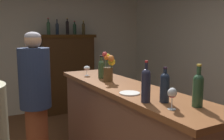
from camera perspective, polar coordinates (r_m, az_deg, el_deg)
name	(u,v)px	position (r m, az deg, el deg)	size (l,w,h in m)	color
wall_back	(30,47)	(5.16, -18.54, 5.08)	(5.15, 0.12, 2.67)	beige
bar_counter	(125,133)	(2.75, 3.00, -14.38)	(0.57, 2.44, 1.05)	brown
display_cabinet	(68,72)	(5.09, -10.29, -0.40)	(1.12, 0.41, 1.58)	#38210E
wine_bottle_syrah	(146,84)	(1.97, 7.93, -3.26)	(0.07, 0.07, 0.34)	#24263B
wine_bottle_pinot	(198,88)	(1.94, 19.44, -4.06)	(0.08, 0.08, 0.32)	#2A4C30
wine_bottle_rose	(165,86)	(2.00, 12.20, -3.68)	(0.08, 0.08, 0.29)	#1C2638
wine_bottle_malbec	(101,68)	(3.02, -2.54, 0.44)	(0.08, 0.08, 0.28)	#2F4629
wine_glass_front	(87,68)	(3.22, -5.90, 0.37)	(0.08, 0.08, 0.13)	white
wine_glass_mid	(172,94)	(1.82, 13.88, -5.48)	(0.07, 0.07, 0.16)	white
flower_arrangement	(109,68)	(2.79, -0.76, 0.57)	(0.15, 0.15, 0.35)	#51381C
cheese_plate	(130,93)	(2.25, 4.14, -5.42)	(0.19, 0.19, 0.01)	white
display_bottle_left	(48,27)	(4.93, -14.62, 9.60)	(0.07, 0.07, 0.31)	#2F4D31
display_bottle_midleft	(57,28)	(4.98, -12.68, 9.54)	(0.06, 0.06, 0.30)	#1D2838
display_bottle_center	(67,27)	(5.04, -10.38, 9.85)	(0.06, 0.06, 0.33)	black
display_bottle_midright	(75,28)	(5.09, -8.71, 9.57)	(0.07, 0.07, 0.27)	#1B3220
display_bottle_right	(83,28)	(5.16, -6.69, 9.67)	(0.07, 0.07, 0.29)	#433519
patron_near_entrance	(36,100)	(2.76, -17.39, -6.81)	(0.33, 0.33, 1.62)	brown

